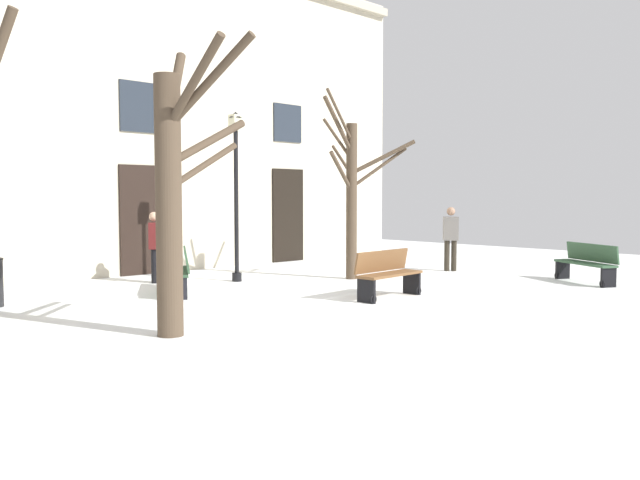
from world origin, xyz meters
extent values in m
plane|color=white|center=(0.00, 0.00, 0.00)|extent=(29.10, 29.10, 0.00)
cube|color=beige|center=(0.00, 8.06, 4.19)|extent=(18.19, 0.40, 8.37)
cube|color=black|center=(-0.08, 7.84, 1.35)|extent=(1.14, 0.08, 2.71)
cube|color=#262D38|center=(-0.08, 7.84, 4.12)|extent=(1.03, 0.06, 1.22)
cube|color=black|center=(4.75, 7.84, 1.38)|extent=(1.18, 0.08, 2.76)
cube|color=#262D38|center=(4.75, 7.84, 4.11)|extent=(1.06, 0.06, 1.10)
cylinder|color=#4C3D2D|center=(3.04, 3.64, 1.81)|extent=(0.26, 0.26, 3.63)
cylinder|color=#4C3D2D|center=(3.57, 3.27, 2.61)|extent=(1.15, 0.84, 0.98)
cylinder|color=#4C3D2D|center=(2.81, 3.87, 3.26)|extent=(0.55, 0.56, 0.99)
cylinder|color=#4C3D2D|center=(3.58, 3.14, 2.85)|extent=(1.17, 1.10, 0.82)
cylinder|color=#4C3D2D|center=(2.43, 3.43, 3.73)|extent=(1.28, 0.50, 1.06)
cylinder|color=#4C3D2D|center=(3.26, 4.16, 2.81)|extent=(0.53, 1.12, 0.81)
cylinder|color=#4C3D2D|center=(2.67, 3.61, 2.50)|extent=(0.81, 0.15, 0.93)
cylinder|color=#4C3D2D|center=(2.56, 3.60, 3.54)|extent=(1.05, 0.19, 1.25)
cylinder|color=#4C3D2D|center=(-3.37, 1.09, 1.79)|extent=(0.36, 0.36, 3.59)
cylinder|color=#4C3D2D|center=(-3.09, 1.34, 3.42)|extent=(0.73, 0.69, 1.22)
cylinder|color=#4C3D2D|center=(-3.14, 0.45, 3.42)|extent=(0.59, 1.39, 1.20)
cylinder|color=#4C3D2D|center=(-2.70, 1.13, 2.71)|extent=(1.39, 0.19, 0.77)
cylinder|color=#4C3D2D|center=(-2.75, 1.16, 2.37)|extent=(1.28, 0.23, 0.74)
cylinder|color=#4C3D2D|center=(-3.34, 0.50, 3.39)|extent=(0.18, 1.27, 1.15)
cylinder|color=black|center=(0.83, 5.15, 1.71)|extent=(0.10, 0.10, 3.41)
cylinder|color=black|center=(0.83, 5.15, 0.10)|extent=(0.22, 0.22, 0.20)
cube|color=beige|center=(0.83, 5.15, 3.59)|extent=(0.24, 0.24, 0.36)
cone|color=black|center=(0.83, 5.15, 3.77)|extent=(0.30, 0.30, 0.14)
cube|color=brown|center=(1.41, 1.11, 0.46)|extent=(1.60, 0.53, 0.05)
cube|color=brown|center=(1.39, 1.30, 0.70)|extent=(1.58, 0.22, 0.41)
cube|color=black|center=(0.68, 1.06, 0.23)|extent=(0.08, 0.39, 0.46)
torus|color=black|center=(0.69, 0.90, 0.08)|extent=(0.17, 0.04, 0.17)
cube|color=black|center=(2.13, 1.15, 0.23)|extent=(0.08, 0.39, 0.46)
torus|color=black|center=(2.14, 0.99, 0.08)|extent=(0.17, 0.04, 0.17)
cube|color=#2D4C33|center=(-1.19, 4.47, 0.44)|extent=(1.32, 1.73, 0.05)
cube|color=#2D4C33|center=(-1.01, 4.36, 0.69)|extent=(1.02, 1.55, 0.42)
cube|color=black|center=(-0.75, 5.17, 0.22)|extent=(0.38, 0.27, 0.44)
torus|color=black|center=(-0.91, 5.26, 0.08)|extent=(0.12, 0.16, 0.17)
cube|color=black|center=(-1.62, 3.78, 0.22)|extent=(0.38, 0.27, 0.44)
torus|color=black|center=(-1.77, 3.87, 0.08)|extent=(0.12, 0.16, 0.17)
cube|color=#2D4C33|center=(6.25, -0.51, 0.44)|extent=(1.12, 1.65, 0.05)
cube|color=#2D4C33|center=(6.41, -0.59, 0.68)|extent=(0.85, 1.50, 0.40)
cube|color=black|center=(6.61, 0.17, 0.22)|extent=(0.35, 0.22, 0.44)
torus|color=black|center=(6.47, 0.24, 0.08)|extent=(0.11, 0.16, 0.17)
cube|color=black|center=(5.89, -1.18, 0.22)|extent=(0.35, 0.22, 0.44)
torus|color=black|center=(5.76, -1.11, 0.08)|extent=(0.11, 0.16, 0.17)
cylinder|color=#2D271E|center=(6.02, 3.02, 0.40)|extent=(0.14, 0.14, 0.80)
cylinder|color=#2D271E|center=(6.14, 2.89, 0.40)|extent=(0.14, 0.14, 0.80)
cube|color=slate|center=(6.08, 2.96, 1.11)|extent=(0.42, 0.43, 0.62)
sphere|color=#9E755B|center=(6.08, 2.96, 1.55)|extent=(0.22, 0.22, 0.22)
cylinder|color=black|center=(-0.69, 6.17, 0.38)|extent=(0.14, 0.14, 0.76)
cylinder|color=black|center=(-0.59, 6.32, 0.38)|extent=(0.14, 0.14, 0.76)
cube|color=#591919|center=(-0.64, 6.25, 1.06)|extent=(0.40, 0.44, 0.59)
sphere|color=tan|center=(-0.64, 6.25, 1.49)|extent=(0.21, 0.21, 0.21)
camera|label=1|loc=(-8.10, -6.76, 1.92)|focal=36.53mm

